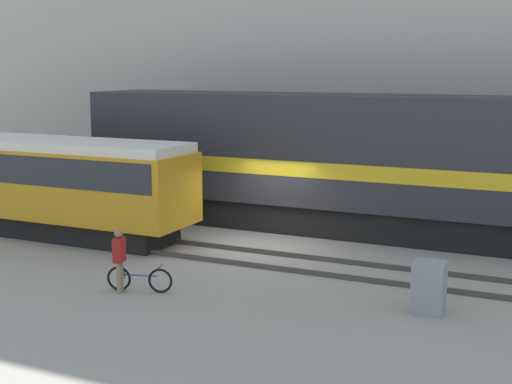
{
  "coord_description": "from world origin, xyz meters",
  "views": [
    {
      "loc": [
        9.03,
        -19.53,
        5.49
      ],
      "look_at": [
        0.12,
        -0.6,
        1.8
      ],
      "focal_mm": 50.0,
      "sensor_mm": 36.0,
      "label": 1
    }
  ],
  "objects_px": {
    "streetcar": "(38,179)",
    "bicycle": "(140,279)",
    "signal_box": "(429,288)",
    "freight_locomotive": "(350,161)",
    "person": "(119,255)"
  },
  "relations": [
    {
      "from": "streetcar",
      "to": "bicycle",
      "type": "height_order",
      "value": "streetcar"
    },
    {
      "from": "signal_box",
      "to": "freight_locomotive",
      "type": "bearing_deg",
      "value": 120.69
    },
    {
      "from": "streetcar",
      "to": "bicycle",
      "type": "xyz_separation_m",
      "value": [
        6.59,
        -3.85,
        -1.5
      ]
    },
    {
      "from": "streetcar",
      "to": "person",
      "type": "bearing_deg",
      "value": -33.55
    },
    {
      "from": "freight_locomotive",
      "to": "signal_box",
      "type": "xyz_separation_m",
      "value": [
        4.1,
        -6.9,
        -1.82
      ]
    },
    {
      "from": "freight_locomotive",
      "to": "bicycle",
      "type": "xyz_separation_m",
      "value": [
        -2.68,
        -8.37,
        -2.1
      ]
    },
    {
      "from": "person",
      "to": "freight_locomotive",
      "type": "bearing_deg",
      "value": 70.36
    },
    {
      "from": "bicycle",
      "to": "person",
      "type": "relative_size",
      "value": 1.03
    },
    {
      "from": "streetcar",
      "to": "signal_box",
      "type": "relative_size",
      "value": 9.18
    },
    {
      "from": "streetcar",
      "to": "signal_box",
      "type": "distance_m",
      "value": 13.63
    },
    {
      "from": "bicycle",
      "to": "streetcar",
      "type": "bearing_deg",
      "value": 149.71
    },
    {
      "from": "freight_locomotive",
      "to": "person",
      "type": "height_order",
      "value": "freight_locomotive"
    },
    {
      "from": "freight_locomotive",
      "to": "streetcar",
      "type": "xyz_separation_m",
      "value": [
        -9.27,
        -4.52,
        -0.6
      ]
    },
    {
      "from": "freight_locomotive",
      "to": "streetcar",
      "type": "bearing_deg",
      "value": -154.01
    },
    {
      "from": "freight_locomotive",
      "to": "person",
      "type": "xyz_separation_m",
      "value": [
        -3.08,
        -8.63,
        -1.45
      ]
    }
  ]
}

